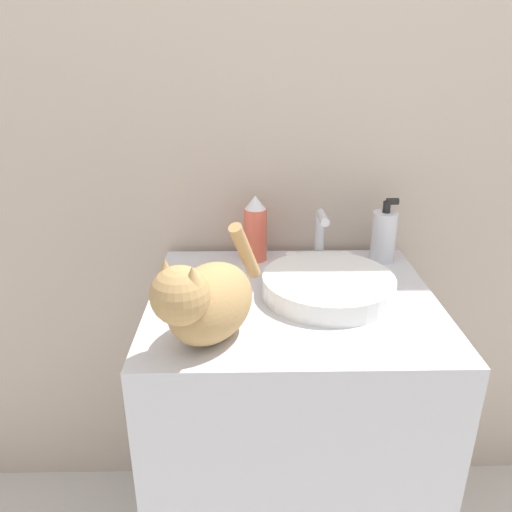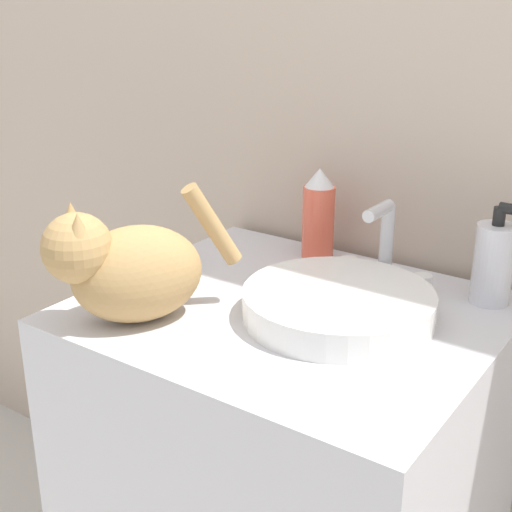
# 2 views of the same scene
# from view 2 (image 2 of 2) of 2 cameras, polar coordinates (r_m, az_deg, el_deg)

# --- Properties ---
(wall_back) EXTENTS (6.00, 0.05, 2.50)m
(wall_back) POSITION_cam_2_polar(r_m,az_deg,el_deg) (1.36, 10.91, 16.81)
(wall_back) COLOR #C6B29E
(wall_back) RESTS_ON ground_plane
(sink_basin) EXTENTS (0.31, 0.31, 0.05)m
(sink_basin) POSITION_cam_2_polar(r_m,az_deg,el_deg) (1.14, 6.60, -3.89)
(sink_basin) COLOR white
(sink_basin) RESTS_ON vanity_cabinet
(faucet) EXTENTS (0.18, 0.09, 0.16)m
(faucet) POSITION_cam_2_polar(r_m,az_deg,el_deg) (1.26, 10.21, 0.43)
(faucet) COLOR silver
(faucet) RESTS_ON vanity_cabinet
(cat) EXTENTS (0.23, 0.30, 0.21)m
(cat) POSITION_cam_2_polar(r_m,az_deg,el_deg) (1.12, -10.39, -0.85)
(cat) COLOR tan
(cat) RESTS_ON vanity_cabinet
(soap_bottle) EXTENTS (0.07, 0.07, 0.17)m
(soap_bottle) POSITION_cam_2_polar(r_m,az_deg,el_deg) (1.24, 18.47, -0.49)
(soap_bottle) COLOR silver
(soap_bottle) RESTS_ON vanity_cabinet
(spray_bottle) EXTENTS (0.06, 0.06, 0.18)m
(spray_bottle) POSITION_cam_2_polar(r_m,az_deg,el_deg) (1.37, 5.02, 3.27)
(spray_bottle) COLOR #EF6047
(spray_bottle) RESTS_ON vanity_cabinet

